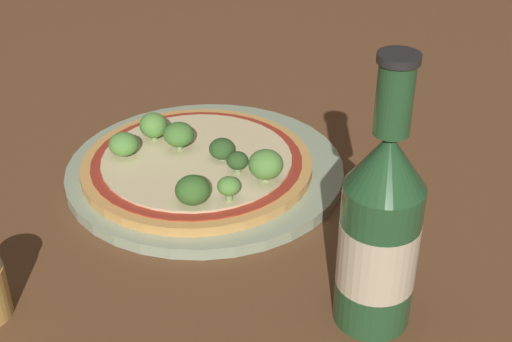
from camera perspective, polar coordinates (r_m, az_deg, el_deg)
ground_plane at (r=0.78m, az=-1.90°, el=0.22°), size 3.00×3.00×0.00m
plate at (r=0.77m, az=-4.06°, el=0.10°), size 0.30×0.30×0.01m
pizza at (r=0.76m, az=-4.73°, el=0.63°), size 0.24×0.24×0.01m
broccoli_floret_0 at (r=0.72m, az=-1.50°, el=0.81°), size 0.02×0.02×0.02m
broccoli_floret_1 at (r=0.70m, az=0.79°, el=0.52°), size 0.03×0.03×0.03m
broccoli_floret_2 at (r=0.76m, az=-10.56°, el=2.12°), size 0.03×0.03×0.03m
broccoli_floret_3 at (r=0.76m, az=-6.20°, el=2.93°), size 0.03×0.03×0.03m
broccoli_floret_4 at (r=0.67m, az=-5.09°, el=-1.54°), size 0.03×0.03×0.03m
broccoli_floret_5 at (r=0.74m, az=-2.73°, el=1.78°), size 0.03×0.03×0.02m
broccoli_floret_6 at (r=0.67m, az=-2.18°, el=-1.26°), size 0.02×0.02×0.02m
broccoli_floret_7 at (r=0.78m, az=-8.22°, el=3.63°), size 0.03×0.03×0.03m
beer_bottle at (r=0.55m, az=9.86°, el=-4.79°), size 0.06×0.06×0.23m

